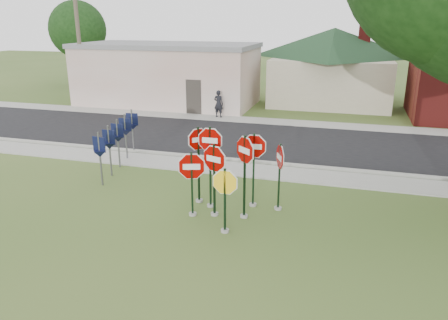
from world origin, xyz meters
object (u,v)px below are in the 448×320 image
(stop_sign_center, at_px, (214,170))
(stop_sign_left, at_px, (192,176))
(pedestrian, at_px, (219,104))
(utility_pole_near, at_px, (78,32))
(stop_sign_yellow, at_px, (225,194))

(stop_sign_center, bearing_deg, stop_sign_left, -163.40)
(stop_sign_center, height_order, pedestrian, stop_sign_center)
(stop_sign_left, xyz_separation_m, utility_pole_near, (-13.06, 14.20, 3.67))
(stop_sign_yellow, distance_m, stop_sign_left, 1.50)
(stop_sign_left, xyz_separation_m, pedestrian, (-3.28, 13.50, -0.42))
(stop_sign_yellow, xyz_separation_m, pedestrian, (-4.55, 14.29, -0.29))
(stop_sign_center, distance_m, utility_pole_near, 19.91)
(stop_sign_center, relative_size, utility_pole_near, 0.25)
(stop_sign_yellow, bearing_deg, utility_pole_near, 133.73)
(stop_sign_left, height_order, utility_pole_near, utility_pole_near)
(utility_pole_near, bearing_deg, stop_sign_left, -47.38)
(stop_sign_yellow, distance_m, utility_pole_near, 21.08)
(pedestrian, bearing_deg, utility_pole_near, 5.15)
(stop_sign_yellow, height_order, pedestrian, stop_sign_yellow)
(stop_sign_left, height_order, pedestrian, stop_sign_left)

